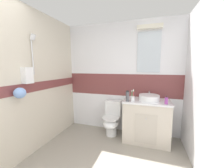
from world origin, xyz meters
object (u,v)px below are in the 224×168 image
object	(u,v)px
sink_basin	(149,98)
mouthwash_bottle	(127,96)
toothbrush_cup	(133,98)
soap_dispenser	(166,101)
toilet	(112,119)

from	to	relation	value
sink_basin	mouthwash_bottle	size ratio (longest dim) A/B	2.12
toothbrush_cup	soap_dispenser	world-z (taller)	toothbrush_cup
mouthwash_bottle	toothbrush_cup	bearing A→B (deg)	16.28
sink_basin	soap_dispenser	world-z (taller)	soap_dispenser
soap_dispenser	toothbrush_cup	bearing A→B (deg)	178.71
sink_basin	toothbrush_cup	size ratio (longest dim) A/B	1.89
sink_basin	toilet	size ratio (longest dim) A/B	0.58
soap_dispenser	sink_basin	bearing A→B (deg)	151.01
mouthwash_bottle	sink_basin	bearing A→B (deg)	23.87
mouthwash_bottle	soap_dispenser	bearing A→B (deg)	1.16
toilet	mouthwash_bottle	bearing A→B (deg)	-28.88
soap_dispenser	mouthwash_bottle	world-z (taller)	mouthwash_bottle
sink_basin	toothbrush_cup	xyz separation A→B (m)	(-0.31, -0.15, 0.00)
toilet	toothbrush_cup	world-z (taller)	toothbrush_cup
toothbrush_cup	mouthwash_bottle	world-z (taller)	toothbrush_cup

